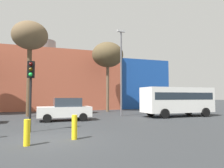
{
  "coord_description": "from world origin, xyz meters",
  "views": [
    {
      "loc": [
        -0.52,
        -9.72,
        1.87
      ],
      "look_at": [
        6.21,
        9.11,
        3.06
      ],
      "focal_mm": 33.99,
      "sensor_mm": 36.0,
      "label": 1
    }
  ],
  "objects_px": {
    "bollard_yellow_0": "(27,133)",
    "bollard_yellow_1": "(74,127)",
    "parked_car_2": "(65,109)",
    "street_lamp": "(121,67)",
    "bare_tree_0": "(30,37)",
    "white_bus": "(177,99)",
    "bare_tree_1": "(108,55)",
    "traffic_light_island": "(31,80)"
  },
  "relations": [
    {
      "from": "bollard_yellow_0",
      "to": "bollard_yellow_1",
      "type": "relative_size",
      "value": 0.94
    },
    {
      "from": "parked_car_2",
      "to": "bollard_yellow_0",
      "type": "xyz_separation_m",
      "value": [
        -2.45,
        -8.13,
        -0.38
      ]
    },
    {
      "from": "street_lamp",
      "to": "bare_tree_0",
      "type": "bearing_deg",
      "value": 162.61
    },
    {
      "from": "bollard_yellow_1",
      "to": "street_lamp",
      "type": "height_order",
      "value": "street_lamp"
    },
    {
      "from": "white_bus",
      "to": "bare_tree_0",
      "type": "relative_size",
      "value": 0.74
    },
    {
      "from": "bare_tree_0",
      "to": "bollard_yellow_1",
      "type": "distance_m",
      "value": 14.35
    },
    {
      "from": "white_bus",
      "to": "street_lamp",
      "type": "bearing_deg",
      "value": -24.76
    },
    {
      "from": "bollard_yellow_1",
      "to": "parked_car_2",
      "type": "bearing_deg",
      "value": 85.89
    },
    {
      "from": "bare_tree_1",
      "to": "bollard_yellow_1",
      "type": "bearing_deg",
      "value": -113.33
    },
    {
      "from": "white_bus",
      "to": "bollard_yellow_0",
      "type": "xyz_separation_m",
      "value": [
        -12.87,
        -8.01,
        -1.12
      ]
    },
    {
      "from": "bare_tree_0",
      "to": "bollard_yellow_0",
      "type": "bearing_deg",
      "value": -88.31
    },
    {
      "from": "street_lamp",
      "to": "bare_tree_1",
      "type": "bearing_deg",
      "value": 83.83
    },
    {
      "from": "bare_tree_0",
      "to": "bollard_yellow_0",
      "type": "height_order",
      "value": "bare_tree_0"
    },
    {
      "from": "traffic_light_island",
      "to": "bare_tree_0",
      "type": "relative_size",
      "value": 0.41
    },
    {
      "from": "bare_tree_0",
      "to": "street_lamp",
      "type": "height_order",
      "value": "bare_tree_0"
    },
    {
      "from": "parked_car_2",
      "to": "bollard_yellow_0",
      "type": "bearing_deg",
      "value": 73.21
    },
    {
      "from": "parked_car_2",
      "to": "bare_tree_0",
      "type": "height_order",
      "value": "bare_tree_0"
    },
    {
      "from": "white_bus",
      "to": "bare_tree_0",
      "type": "bearing_deg",
      "value": -20.16
    },
    {
      "from": "parked_car_2",
      "to": "bollard_yellow_1",
      "type": "relative_size",
      "value": 3.84
    },
    {
      "from": "bare_tree_0",
      "to": "bollard_yellow_1",
      "type": "relative_size",
      "value": 8.6
    },
    {
      "from": "bare_tree_0",
      "to": "bare_tree_1",
      "type": "xyz_separation_m",
      "value": [
        9.11,
        3.53,
        -0.51
      ]
    },
    {
      "from": "parked_car_2",
      "to": "bare_tree_0",
      "type": "distance_m",
      "value": 8.72
    },
    {
      "from": "traffic_light_island",
      "to": "street_lamp",
      "type": "relative_size",
      "value": 0.45
    },
    {
      "from": "parked_car_2",
      "to": "bare_tree_0",
      "type": "bearing_deg",
      "value": -59.16
    },
    {
      "from": "parked_car_2",
      "to": "bollard_yellow_0",
      "type": "relative_size",
      "value": 4.06
    },
    {
      "from": "bollard_yellow_1",
      "to": "street_lamp",
      "type": "distance_m",
      "value": 12.17
    },
    {
      "from": "white_bus",
      "to": "traffic_light_island",
      "type": "bearing_deg",
      "value": 20.17
    },
    {
      "from": "white_bus",
      "to": "bollard_yellow_1",
      "type": "relative_size",
      "value": 6.4
    },
    {
      "from": "parked_car_2",
      "to": "bollard_yellow_1",
      "type": "xyz_separation_m",
      "value": [
        -0.54,
        -7.52,
        -0.35
      ]
    },
    {
      "from": "bare_tree_0",
      "to": "bollard_yellow_1",
      "type": "height_order",
      "value": "bare_tree_0"
    },
    {
      "from": "traffic_light_island",
      "to": "bollard_yellow_0",
      "type": "relative_size",
      "value": 3.75
    },
    {
      "from": "traffic_light_island",
      "to": "bollard_yellow_0",
      "type": "height_order",
      "value": "traffic_light_island"
    },
    {
      "from": "parked_car_2",
      "to": "white_bus",
      "type": "xyz_separation_m",
      "value": [
        10.42,
        -0.12,
        0.74
      ]
    },
    {
      "from": "traffic_light_island",
      "to": "bollard_yellow_1",
      "type": "height_order",
      "value": "traffic_light_island"
    },
    {
      "from": "bare_tree_0",
      "to": "bollard_yellow_0",
      "type": "distance_m",
      "value": 14.72
    },
    {
      "from": "white_bus",
      "to": "bare_tree_1",
      "type": "bearing_deg",
      "value": -63.69
    },
    {
      "from": "bare_tree_1",
      "to": "street_lamp",
      "type": "bearing_deg",
      "value": -96.17
    },
    {
      "from": "traffic_light_island",
      "to": "street_lamp",
      "type": "distance_m",
      "value": 10.81
    },
    {
      "from": "white_bus",
      "to": "street_lamp",
      "type": "relative_size",
      "value": 0.81
    },
    {
      "from": "street_lamp",
      "to": "bollard_yellow_1",
      "type": "bearing_deg",
      "value": -122.57
    },
    {
      "from": "white_bus",
      "to": "street_lamp",
      "type": "height_order",
      "value": "street_lamp"
    },
    {
      "from": "bare_tree_1",
      "to": "street_lamp",
      "type": "distance_m",
      "value": 6.64
    }
  ]
}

